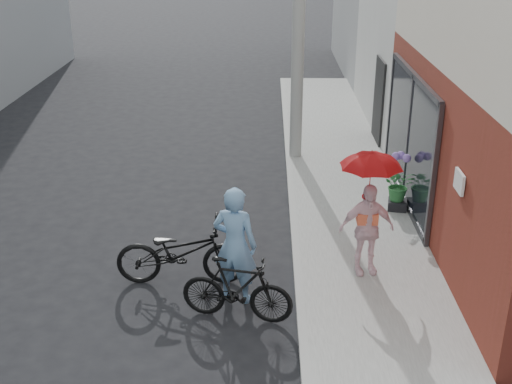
{
  "coord_description": "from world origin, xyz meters",
  "views": [
    {
      "loc": [
        0.45,
        -8.23,
        5.22
      ],
      "look_at": [
        0.26,
        1.47,
        1.1
      ],
      "focal_mm": 45.0,
      "sensor_mm": 36.0,
      "label": 1
    }
  ],
  "objects_px": {
    "officer": "(235,245)",
    "utility_pole": "(299,7)",
    "bike_left": "(181,252)",
    "planter": "(397,205)",
    "bike_right": "(237,289)",
    "kimono_woman": "(366,229)"
  },
  "relations": [
    {
      "from": "utility_pole",
      "to": "kimono_woman",
      "type": "height_order",
      "value": "utility_pole"
    },
    {
      "from": "bike_left",
      "to": "bike_right",
      "type": "relative_size",
      "value": 1.26
    },
    {
      "from": "utility_pole",
      "to": "bike_right",
      "type": "relative_size",
      "value": 4.39
    },
    {
      "from": "bike_left",
      "to": "kimono_woman",
      "type": "xyz_separation_m",
      "value": [
        2.84,
        0.19,
        0.33
      ]
    },
    {
      "from": "utility_pole",
      "to": "bike_right",
      "type": "height_order",
      "value": "utility_pole"
    },
    {
      "from": "officer",
      "to": "planter",
      "type": "distance_m",
      "value": 4.28
    },
    {
      "from": "bike_right",
      "to": "kimono_woman",
      "type": "bearing_deg",
      "value": -47.54
    },
    {
      "from": "bike_left",
      "to": "bike_right",
      "type": "height_order",
      "value": "bike_left"
    },
    {
      "from": "officer",
      "to": "bike_left",
      "type": "relative_size",
      "value": 0.9
    },
    {
      "from": "bike_right",
      "to": "kimono_woman",
      "type": "relative_size",
      "value": 1.08
    },
    {
      "from": "utility_pole",
      "to": "bike_left",
      "type": "distance_m",
      "value": 6.62
    },
    {
      "from": "bike_left",
      "to": "planter",
      "type": "distance_m",
      "value": 4.6
    },
    {
      "from": "utility_pole",
      "to": "officer",
      "type": "relative_size",
      "value": 3.88
    },
    {
      "from": "officer",
      "to": "utility_pole",
      "type": "bearing_deg",
      "value": -84.2
    },
    {
      "from": "bike_left",
      "to": "bike_right",
      "type": "bearing_deg",
      "value": -138.7
    },
    {
      "from": "utility_pole",
      "to": "kimono_woman",
      "type": "distance_m",
      "value": 6.06
    },
    {
      "from": "bike_left",
      "to": "planter",
      "type": "relative_size",
      "value": 5.74
    },
    {
      "from": "officer",
      "to": "bike_left",
      "type": "distance_m",
      "value": 1.04
    },
    {
      "from": "kimono_woman",
      "to": "utility_pole",
      "type": "bearing_deg",
      "value": 89.96
    },
    {
      "from": "bike_left",
      "to": "utility_pole",
      "type": "bearing_deg",
      "value": -20.87
    },
    {
      "from": "bike_right",
      "to": "planter",
      "type": "xyz_separation_m",
      "value": [
        2.9,
        3.54,
        -0.27
      ]
    },
    {
      "from": "kimono_woman",
      "to": "planter",
      "type": "height_order",
      "value": "kimono_woman"
    }
  ]
}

